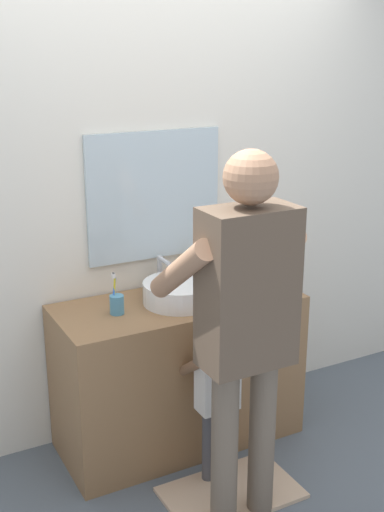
{
  "coord_description": "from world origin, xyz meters",
  "views": [
    {
      "loc": [
        -1.42,
        -2.52,
        2.06
      ],
      "look_at": [
        0.0,
        0.15,
        1.09
      ],
      "focal_mm": 46.34,
      "sensor_mm": 36.0,
      "label": 1
    }
  ],
  "objects": [
    {
      "name": "ground_plane",
      "position": [
        0.0,
        0.0,
        0.0
      ],
      "size": [
        14.0,
        14.0,
        0.0
      ],
      "primitive_type": "plane",
      "color": "slate"
    },
    {
      "name": "back_wall",
      "position": [
        0.0,
        0.62,
        1.35
      ],
      "size": [
        4.4,
        0.1,
        2.7
      ],
      "color": "silver",
      "rests_on": "ground"
    },
    {
      "name": "vanity_cabinet",
      "position": [
        0.0,
        0.3,
        0.4
      ],
      "size": [
        1.27,
        0.54,
        0.81
      ],
      "primitive_type": "cube",
      "color": "olive",
      "rests_on": "ground"
    },
    {
      "name": "sink_basin",
      "position": [
        0.0,
        0.28,
        0.86
      ],
      "size": [
        0.38,
        0.38,
        0.11
      ],
      "color": "white",
      "rests_on": "vanity_cabinet"
    },
    {
      "name": "faucet",
      "position": [
        0.0,
        0.51,
        0.89
      ],
      "size": [
        0.18,
        0.14,
        0.18
      ],
      "color": "#B7BABF",
      "rests_on": "vanity_cabinet"
    },
    {
      "name": "toothbrush_cup",
      "position": [
        -0.34,
        0.29,
        0.86
      ],
      "size": [
        0.07,
        0.07,
        0.21
      ],
      "color": "#4C8EB2",
      "rests_on": "vanity_cabinet"
    },
    {
      "name": "soap_bottle",
      "position": [
        0.29,
        0.34,
        0.87
      ],
      "size": [
        0.06,
        0.06,
        0.16
      ],
      "color": "gold",
      "rests_on": "vanity_cabinet"
    },
    {
      "name": "bath_mat",
      "position": [
        0.0,
        -0.25,
        0.01
      ],
      "size": [
        0.64,
        0.4,
        0.02
      ],
      "primitive_type": "cube",
      "color": "#CCAD8E",
      "rests_on": "ground"
    },
    {
      "name": "child_toddler",
      "position": [
        0.0,
        -0.1,
        0.51
      ],
      "size": [
        0.27,
        0.27,
        0.86
      ],
      "color": "#47474C",
      "rests_on": "ground"
    },
    {
      "name": "adult_parent",
      "position": [
        -0.04,
        -0.39,
        1.01
      ],
      "size": [
        0.52,
        0.55,
        1.69
      ],
      "color": "#6B5B4C",
      "rests_on": "ground"
    }
  ]
}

